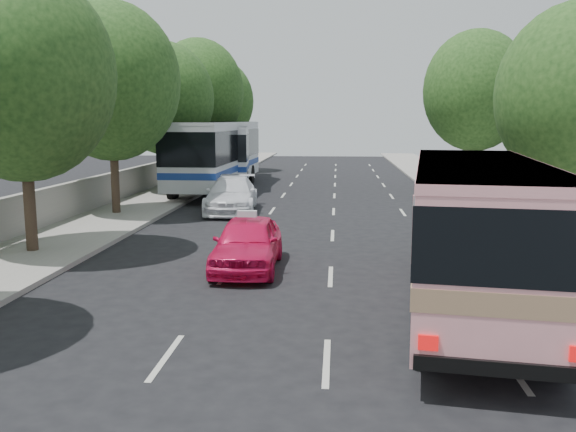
# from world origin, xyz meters

# --- Properties ---
(ground) EXTENTS (120.00, 120.00, 0.00)m
(ground) POSITION_xyz_m (0.00, 0.00, 0.00)
(ground) COLOR black
(ground) RESTS_ON ground
(sidewalk_left) EXTENTS (4.00, 90.00, 0.15)m
(sidewalk_left) POSITION_xyz_m (-8.50, 20.00, 0.07)
(sidewalk_left) COLOR #9E998E
(sidewalk_left) RESTS_ON ground
(sidewalk_right) EXTENTS (4.00, 90.00, 0.12)m
(sidewalk_right) POSITION_xyz_m (8.50, 20.00, 0.06)
(sidewalk_right) COLOR #9E998E
(sidewalk_right) RESTS_ON ground
(low_wall) EXTENTS (0.30, 90.00, 1.50)m
(low_wall) POSITION_xyz_m (-10.30, 20.00, 0.90)
(low_wall) COLOR #9E998E
(low_wall) RESTS_ON sidewalk_left
(tree_left_b) EXTENTS (5.70, 5.70, 8.88)m
(tree_left_b) POSITION_xyz_m (-8.42, 5.94, 5.82)
(tree_left_b) COLOR #38281E
(tree_left_b) RESTS_ON ground
(tree_left_c) EXTENTS (6.00, 6.00, 9.35)m
(tree_left_c) POSITION_xyz_m (-8.62, 13.94, 6.12)
(tree_left_c) COLOR #38281E
(tree_left_c) RESTS_ON ground
(tree_left_d) EXTENTS (5.52, 5.52, 8.60)m
(tree_left_d) POSITION_xyz_m (-8.52, 21.94, 5.63)
(tree_left_d) COLOR #38281E
(tree_left_d) RESTS_ON ground
(tree_left_e) EXTENTS (6.30, 6.30, 9.82)m
(tree_left_e) POSITION_xyz_m (-8.42, 29.94, 6.43)
(tree_left_e) COLOR #38281E
(tree_left_e) RESTS_ON ground
(tree_left_f) EXTENTS (5.88, 5.88, 9.16)m
(tree_left_f) POSITION_xyz_m (-8.62, 37.94, 6.00)
(tree_left_f) COLOR #38281E
(tree_left_f) RESTS_ON ground
(tree_right_far) EXTENTS (6.00, 6.00, 9.35)m
(tree_right_far) POSITION_xyz_m (9.08, 23.94, 6.12)
(tree_right_far) COLOR #38281E
(tree_right_far) RESTS_ON ground
(pink_bus) EXTENTS (4.07, 10.72, 3.34)m
(pink_bus) POSITION_xyz_m (4.27, 1.51, 2.08)
(pink_bus) COLOR pink
(pink_bus) RESTS_ON ground
(pink_taxi) EXTENTS (1.86, 4.48, 1.52)m
(pink_taxi) POSITION_xyz_m (-1.39, 4.68, 0.76)
(pink_taxi) COLOR #E91453
(pink_taxi) RESTS_ON ground
(white_pickup) EXTENTS (2.68, 5.66, 1.60)m
(white_pickup) POSITION_xyz_m (-3.74, 15.53, 0.80)
(white_pickup) COLOR white
(white_pickup) RESTS_ON ground
(tour_coach_front) EXTENTS (3.29, 13.84, 4.12)m
(tour_coach_front) POSITION_xyz_m (-6.06, 23.83, 2.48)
(tour_coach_front) COLOR silver
(tour_coach_front) RESTS_ON ground
(tour_coach_rear) EXTENTS (4.07, 13.00, 3.83)m
(tour_coach_rear) POSITION_xyz_m (-6.15, 29.04, 2.30)
(tour_coach_rear) COLOR white
(tour_coach_rear) RESTS_ON ground
(taxi_roof_sign) EXTENTS (0.55, 0.19, 0.18)m
(taxi_roof_sign) POSITION_xyz_m (-1.39, 4.68, 1.61)
(taxi_roof_sign) COLOR silver
(taxi_roof_sign) RESTS_ON pink_taxi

